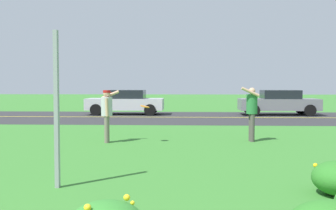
# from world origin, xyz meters

# --- Properties ---
(ground_plane) EXTENTS (120.00, 120.00, 0.00)m
(ground_plane) POSITION_xyz_m (0.00, 10.19, 0.00)
(ground_plane) COLOR #387A2D
(highway_strip) EXTENTS (120.00, 8.53, 0.01)m
(highway_strip) POSITION_xyz_m (0.00, 20.39, 0.00)
(highway_strip) COLOR #2D2D30
(highway_strip) RESTS_ON ground
(highway_center_stripe) EXTENTS (120.00, 0.16, 0.00)m
(highway_center_stripe) POSITION_xyz_m (0.00, 20.39, 0.01)
(highway_center_stripe) COLOR yellow
(highway_center_stripe) RESTS_ON ground
(sign_post_near_path) EXTENTS (0.07, 0.10, 2.70)m
(sign_post_near_path) POSITION_xyz_m (-0.77, 5.43, 1.35)
(sign_post_near_path) COLOR #93969B
(sign_post_near_path) RESTS_ON ground
(person_thrower_red_cap_gray_shirt) EXTENTS (0.55, 0.52, 1.60)m
(person_thrower_red_cap_gray_shirt) POSITION_xyz_m (-0.99, 10.83, 0.98)
(person_thrower_red_cap_gray_shirt) COLOR #B2B2B7
(person_thrower_red_cap_gray_shirt) RESTS_ON ground
(person_catcher_green_shirt) EXTENTS (0.57, 0.53, 1.71)m
(person_catcher_green_shirt) POSITION_xyz_m (3.47, 11.30, 1.01)
(person_catcher_green_shirt) COLOR #287038
(person_catcher_green_shirt) RESTS_ON ground
(frisbee_orange) EXTENTS (0.28, 0.28, 0.09)m
(frisbee_orange) POSITION_xyz_m (0.18, 10.80, 1.11)
(frisbee_orange) COLOR orange
(car_gray_center_left) EXTENTS (4.50, 2.00, 1.45)m
(car_gray_center_left) POSITION_xyz_m (6.76, 22.31, 0.74)
(car_gray_center_left) COLOR slate
(car_gray_center_left) RESTS_ON ground
(car_silver_center_right) EXTENTS (4.50, 2.00, 1.45)m
(car_silver_center_right) POSITION_xyz_m (-2.19, 22.31, 0.74)
(car_silver_center_right) COLOR #B7BABF
(car_silver_center_right) RESTS_ON ground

